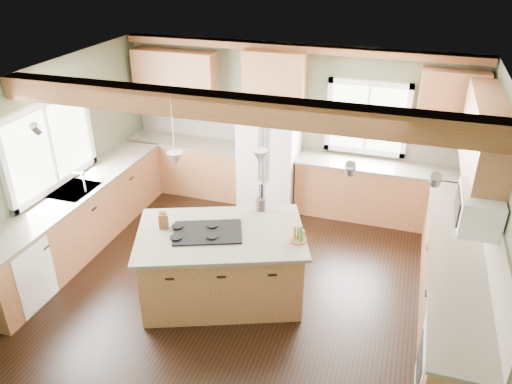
% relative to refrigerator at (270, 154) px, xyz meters
% --- Properties ---
extents(floor, '(5.60, 5.60, 0.00)m').
position_rel_refrigerator_xyz_m(floor, '(0.30, -2.12, -0.90)').
color(floor, black).
rests_on(floor, ground).
extents(ceiling, '(5.60, 5.60, 0.00)m').
position_rel_refrigerator_xyz_m(ceiling, '(0.30, -2.12, 1.70)').
color(ceiling, silver).
rests_on(ceiling, wall_back).
extents(wall_back, '(5.60, 0.00, 5.60)m').
position_rel_refrigerator_xyz_m(wall_back, '(0.30, 0.38, 0.40)').
color(wall_back, '#4A523A').
rests_on(wall_back, ground).
extents(wall_left, '(0.00, 5.00, 5.00)m').
position_rel_refrigerator_xyz_m(wall_left, '(-2.50, -2.12, 0.40)').
color(wall_left, '#4A523A').
rests_on(wall_left, ground).
extents(wall_right, '(0.00, 5.00, 5.00)m').
position_rel_refrigerator_xyz_m(wall_right, '(3.10, -2.12, 0.40)').
color(wall_right, '#4A523A').
rests_on(wall_right, ground).
extents(ceiling_beam, '(5.55, 0.26, 0.26)m').
position_rel_refrigerator_xyz_m(ceiling_beam, '(0.30, -2.48, 1.57)').
color(ceiling_beam, brown).
rests_on(ceiling_beam, ceiling).
extents(soffit_trim, '(5.55, 0.20, 0.10)m').
position_rel_refrigerator_xyz_m(soffit_trim, '(0.30, 0.28, 1.64)').
color(soffit_trim, brown).
rests_on(soffit_trim, ceiling).
extents(backsplash_back, '(5.58, 0.03, 0.58)m').
position_rel_refrigerator_xyz_m(backsplash_back, '(0.30, 0.36, 0.31)').
color(backsplash_back, brown).
rests_on(backsplash_back, wall_back).
extents(backsplash_right, '(0.03, 3.70, 0.58)m').
position_rel_refrigerator_xyz_m(backsplash_right, '(3.08, -2.07, 0.31)').
color(backsplash_right, brown).
rests_on(backsplash_right, wall_right).
extents(base_cab_back_left, '(2.02, 0.60, 0.88)m').
position_rel_refrigerator_xyz_m(base_cab_back_left, '(-1.49, 0.08, -0.46)').
color(base_cab_back_left, brown).
rests_on(base_cab_back_left, floor).
extents(counter_back_left, '(2.06, 0.64, 0.04)m').
position_rel_refrigerator_xyz_m(counter_back_left, '(-1.49, 0.08, 0.00)').
color(counter_back_left, '#463F33').
rests_on(counter_back_left, base_cab_back_left).
extents(base_cab_back_right, '(2.62, 0.60, 0.88)m').
position_rel_refrigerator_xyz_m(base_cab_back_right, '(1.79, 0.08, -0.46)').
color(base_cab_back_right, brown).
rests_on(base_cab_back_right, floor).
extents(counter_back_right, '(2.66, 0.64, 0.04)m').
position_rel_refrigerator_xyz_m(counter_back_right, '(1.79, 0.08, 0.00)').
color(counter_back_right, '#463F33').
rests_on(counter_back_right, base_cab_back_right).
extents(base_cab_left, '(0.60, 3.70, 0.88)m').
position_rel_refrigerator_xyz_m(base_cab_left, '(-2.20, -2.07, -0.46)').
color(base_cab_left, brown).
rests_on(base_cab_left, floor).
extents(counter_left, '(0.64, 3.74, 0.04)m').
position_rel_refrigerator_xyz_m(counter_left, '(-2.20, -2.07, 0.00)').
color(counter_left, '#463F33').
rests_on(counter_left, base_cab_left).
extents(base_cab_right, '(0.60, 3.70, 0.88)m').
position_rel_refrigerator_xyz_m(base_cab_right, '(2.80, -2.07, -0.46)').
color(base_cab_right, brown).
rests_on(base_cab_right, floor).
extents(counter_right, '(0.64, 3.74, 0.04)m').
position_rel_refrigerator_xyz_m(counter_right, '(2.80, -2.07, 0.00)').
color(counter_right, '#463F33').
rests_on(counter_right, base_cab_right).
extents(upper_cab_back_left, '(1.40, 0.35, 0.90)m').
position_rel_refrigerator_xyz_m(upper_cab_back_left, '(-1.69, 0.21, 1.05)').
color(upper_cab_back_left, brown).
rests_on(upper_cab_back_left, wall_back).
extents(upper_cab_over_fridge, '(0.96, 0.35, 0.70)m').
position_rel_refrigerator_xyz_m(upper_cab_over_fridge, '(-0.00, 0.21, 1.25)').
color(upper_cab_over_fridge, brown).
rests_on(upper_cab_over_fridge, wall_back).
extents(upper_cab_right, '(0.35, 2.20, 0.90)m').
position_rel_refrigerator_xyz_m(upper_cab_right, '(2.92, -1.22, 1.05)').
color(upper_cab_right, brown).
rests_on(upper_cab_right, wall_right).
extents(upper_cab_back_corner, '(0.90, 0.35, 0.90)m').
position_rel_refrigerator_xyz_m(upper_cab_back_corner, '(2.60, 0.21, 1.05)').
color(upper_cab_back_corner, brown).
rests_on(upper_cab_back_corner, wall_back).
extents(window_left, '(0.04, 1.60, 1.05)m').
position_rel_refrigerator_xyz_m(window_left, '(-2.48, -2.07, 0.65)').
color(window_left, white).
rests_on(window_left, wall_left).
extents(window_back, '(1.10, 0.04, 1.00)m').
position_rel_refrigerator_xyz_m(window_back, '(1.45, 0.36, 0.65)').
color(window_back, white).
rests_on(window_back, wall_back).
extents(sink, '(0.50, 0.65, 0.03)m').
position_rel_refrigerator_xyz_m(sink, '(-2.20, -2.07, 0.01)').
color(sink, '#262628').
rests_on(sink, counter_left).
extents(faucet, '(0.02, 0.02, 0.28)m').
position_rel_refrigerator_xyz_m(faucet, '(-2.02, -2.07, 0.15)').
color(faucet, '#B2B2B7').
rests_on(faucet, sink).
extents(dishwasher, '(0.60, 0.60, 0.84)m').
position_rel_refrigerator_xyz_m(dishwasher, '(-2.19, -3.37, -0.47)').
color(dishwasher, white).
rests_on(dishwasher, floor).
extents(oven, '(0.60, 0.72, 0.84)m').
position_rel_refrigerator_xyz_m(oven, '(2.79, -3.37, -0.47)').
color(oven, white).
rests_on(oven, floor).
extents(microwave, '(0.40, 0.70, 0.38)m').
position_rel_refrigerator_xyz_m(microwave, '(2.88, -2.17, 0.65)').
color(microwave, white).
rests_on(microwave, wall_right).
extents(pendant_left, '(0.18, 0.18, 0.16)m').
position_rel_refrigerator_xyz_m(pendant_left, '(-0.30, -2.65, 0.98)').
color(pendant_left, '#B2B2B7').
rests_on(pendant_left, ceiling).
extents(pendant_right, '(0.18, 0.18, 0.16)m').
position_rel_refrigerator_xyz_m(pendant_right, '(0.56, -2.31, 0.98)').
color(pendant_right, '#B2B2B7').
rests_on(pendant_right, ceiling).
extents(refrigerator, '(0.90, 0.74, 1.80)m').
position_rel_refrigerator_xyz_m(refrigerator, '(0.00, 0.00, 0.00)').
color(refrigerator, white).
rests_on(refrigerator, floor).
extents(island, '(2.14, 1.73, 0.88)m').
position_rel_refrigerator_xyz_m(island, '(0.13, -2.48, -0.46)').
color(island, olive).
rests_on(island, floor).
extents(island_top, '(2.30, 1.89, 0.04)m').
position_rel_refrigerator_xyz_m(island_top, '(0.13, -2.48, 0.00)').
color(island_top, '#463F33').
rests_on(island_top, island).
extents(cooktop, '(0.94, 0.79, 0.02)m').
position_rel_refrigerator_xyz_m(cooktop, '(-0.02, -2.54, 0.03)').
color(cooktop, black).
rests_on(cooktop, island_top).
extents(knife_block, '(0.14, 0.12, 0.19)m').
position_rel_refrigerator_xyz_m(knife_block, '(-0.56, -2.59, 0.11)').
color(knife_block, brown).
rests_on(knife_block, island_top).
extents(utensil_crock, '(0.15, 0.15, 0.16)m').
position_rel_refrigerator_xyz_m(utensil_crock, '(0.42, -1.82, 0.10)').
color(utensil_crock, '#3D3831').
rests_on(utensil_crock, island_top).
extents(bottle_tray, '(0.30, 0.30, 0.19)m').
position_rel_refrigerator_xyz_m(bottle_tray, '(1.04, -2.37, 0.12)').
color(bottle_tray, brown).
rests_on(bottle_tray, island_top).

